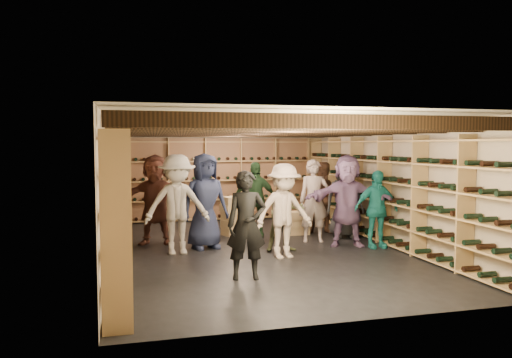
{
  "coord_description": "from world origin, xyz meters",
  "views": [
    {
      "loc": [
        -2.46,
        -9.03,
        1.99
      ],
      "look_at": [
        -0.05,
        0.2,
        1.33
      ],
      "focal_mm": 35.0,
      "sensor_mm": 36.0,
      "label": 1
    }
  ],
  "objects_px": {
    "person_1": "(246,225)",
    "person_12": "(344,198)",
    "person_3": "(284,211)",
    "crate_loose": "(301,223)",
    "person_7": "(314,201)",
    "person_4": "(376,209)",
    "person_9": "(177,204)",
    "person_8": "(325,198)",
    "person_10": "(255,199)",
    "person_6": "(205,201)",
    "person_11": "(347,200)",
    "crate_stack_left": "(234,216)",
    "person_2": "(285,211)",
    "person_5": "(155,199)",
    "crate_stack_right": "(297,223)"
  },
  "relations": [
    {
      "from": "person_1",
      "to": "person_12",
      "type": "relative_size",
      "value": 0.96
    },
    {
      "from": "person_12",
      "to": "person_3",
      "type": "bearing_deg",
      "value": -133.01
    },
    {
      "from": "crate_loose",
      "to": "person_7",
      "type": "height_order",
      "value": "person_7"
    },
    {
      "from": "person_4",
      "to": "person_9",
      "type": "distance_m",
      "value": 3.78
    },
    {
      "from": "person_8",
      "to": "person_10",
      "type": "xyz_separation_m",
      "value": [
        -1.59,
        0.07,
        0.01
      ]
    },
    {
      "from": "person_4",
      "to": "person_10",
      "type": "relative_size",
      "value": 0.93
    },
    {
      "from": "person_9",
      "to": "person_6",
      "type": "bearing_deg",
      "value": 29.92
    },
    {
      "from": "person_7",
      "to": "person_8",
      "type": "relative_size",
      "value": 1.05
    },
    {
      "from": "person_4",
      "to": "person_12",
      "type": "distance_m",
      "value": 1.17
    },
    {
      "from": "person_3",
      "to": "person_12",
      "type": "xyz_separation_m",
      "value": [
        1.86,
        1.54,
        0.01
      ]
    },
    {
      "from": "person_1",
      "to": "person_7",
      "type": "xyz_separation_m",
      "value": [
        2.0,
        2.4,
        0.04
      ]
    },
    {
      "from": "person_11",
      "to": "person_6",
      "type": "bearing_deg",
      "value": -171.92
    },
    {
      "from": "person_3",
      "to": "person_4",
      "type": "bearing_deg",
      "value": 1.57
    },
    {
      "from": "person_10",
      "to": "person_12",
      "type": "xyz_separation_m",
      "value": [
        1.84,
        -0.56,
        0.03
      ]
    },
    {
      "from": "person_7",
      "to": "person_11",
      "type": "bearing_deg",
      "value": -36.52
    },
    {
      "from": "person_3",
      "to": "person_4",
      "type": "relative_size",
      "value": 1.11
    },
    {
      "from": "person_9",
      "to": "person_11",
      "type": "relative_size",
      "value": 1.01
    },
    {
      "from": "person_12",
      "to": "crate_stack_left",
      "type": "bearing_deg",
      "value": 166.25
    },
    {
      "from": "person_1",
      "to": "person_7",
      "type": "distance_m",
      "value": 3.12
    },
    {
      "from": "crate_loose",
      "to": "person_6",
      "type": "bearing_deg",
      "value": -144.42
    },
    {
      "from": "crate_loose",
      "to": "person_11",
      "type": "bearing_deg",
      "value": -87.39
    },
    {
      "from": "person_1",
      "to": "person_2",
      "type": "bearing_deg",
      "value": 63.21
    },
    {
      "from": "person_7",
      "to": "person_8",
      "type": "bearing_deg",
      "value": 68.53
    },
    {
      "from": "person_2",
      "to": "person_8",
      "type": "xyz_separation_m",
      "value": [
        1.42,
        1.52,
        0.05
      ]
    },
    {
      "from": "person_5",
      "to": "person_6",
      "type": "height_order",
      "value": "person_6"
    },
    {
      "from": "person_6",
      "to": "person_10",
      "type": "bearing_deg",
      "value": 23.62
    },
    {
      "from": "person_1",
      "to": "person_3",
      "type": "height_order",
      "value": "person_3"
    },
    {
      "from": "crate_stack_left",
      "to": "person_3",
      "type": "xyz_separation_m",
      "value": [
        0.38,
        -2.4,
        0.4
      ]
    },
    {
      "from": "person_1",
      "to": "person_10",
      "type": "height_order",
      "value": "person_10"
    },
    {
      "from": "crate_stack_left",
      "to": "person_6",
      "type": "distance_m",
      "value": 1.57
    },
    {
      "from": "crate_loose",
      "to": "person_12",
      "type": "distance_m",
      "value": 1.72
    },
    {
      "from": "crate_loose",
      "to": "person_6",
      "type": "height_order",
      "value": "person_6"
    },
    {
      "from": "crate_stack_right",
      "to": "crate_loose",
      "type": "bearing_deg",
      "value": 65.37
    },
    {
      "from": "person_5",
      "to": "person_9",
      "type": "distance_m",
      "value": 1.07
    },
    {
      "from": "crate_stack_right",
      "to": "person_9",
      "type": "height_order",
      "value": "person_9"
    },
    {
      "from": "person_6",
      "to": "person_11",
      "type": "distance_m",
      "value": 2.76
    },
    {
      "from": "crate_loose",
      "to": "person_12",
      "type": "relative_size",
      "value": 0.3
    },
    {
      "from": "person_5",
      "to": "person_7",
      "type": "height_order",
      "value": "person_5"
    },
    {
      "from": "crate_stack_right",
      "to": "person_11",
      "type": "height_order",
      "value": "person_11"
    },
    {
      "from": "person_4",
      "to": "person_6",
      "type": "relative_size",
      "value": 0.82
    },
    {
      "from": "person_7",
      "to": "person_12",
      "type": "bearing_deg",
      "value": 34.21
    },
    {
      "from": "person_2",
      "to": "person_9",
      "type": "xyz_separation_m",
      "value": [
        -1.96,
        0.28,
        0.16
      ]
    },
    {
      "from": "person_5",
      "to": "person_6",
      "type": "bearing_deg",
      "value": -24.09
    },
    {
      "from": "crate_stack_right",
      "to": "person_8",
      "type": "height_order",
      "value": "person_8"
    },
    {
      "from": "crate_stack_right",
      "to": "person_4",
      "type": "bearing_deg",
      "value": -59.88
    },
    {
      "from": "person_9",
      "to": "person_7",
      "type": "bearing_deg",
      "value": 6.55
    },
    {
      "from": "person_2",
      "to": "person_3",
      "type": "xyz_separation_m",
      "value": [
        -0.19,
        -0.52,
        0.08
      ]
    },
    {
      "from": "person_11",
      "to": "person_4",
      "type": "bearing_deg",
      "value": -13.48
    },
    {
      "from": "crate_stack_right",
      "to": "person_6",
      "type": "relative_size",
      "value": 0.28
    },
    {
      "from": "person_8",
      "to": "person_4",
      "type": "bearing_deg",
      "value": -60.95
    }
  ]
}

